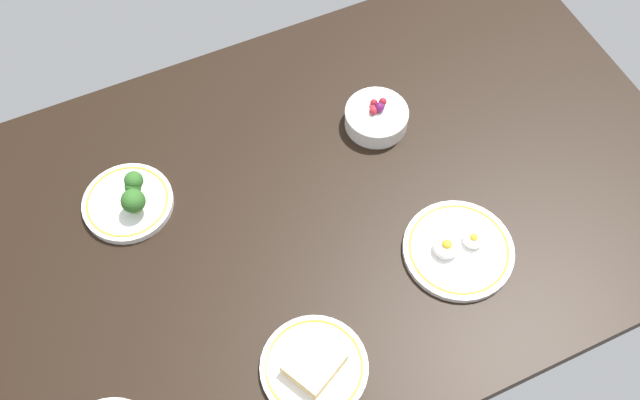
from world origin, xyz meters
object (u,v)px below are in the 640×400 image
plate_sandwich (314,366)px  plate_eggs (458,249)px  bowl_berries (376,117)px  plate_broccoli (129,200)px

plate_sandwich → plate_eggs: (-35.99, -9.94, -0.34)cm
plate_sandwich → plate_eggs: plate_eggs is taller
bowl_berries → plate_sandwich: bearing=51.8°
plate_broccoli → plate_sandwich: 51.67cm
plate_broccoli → plate_eggs: 67.66cm
plate_broccoli → plate_eggs: (-56.25, 37.59, -0.96)cm
plate_sandwich → plate_broccoli: bearing=-66.9°
bowl_berries → plate_eggs: (-0.54, 35.14, -1.47)cm
bowl_berries → plate_eggs: bowl_berries is taller
plate_sandwich → plate_eggs: size_ratio=0.90×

